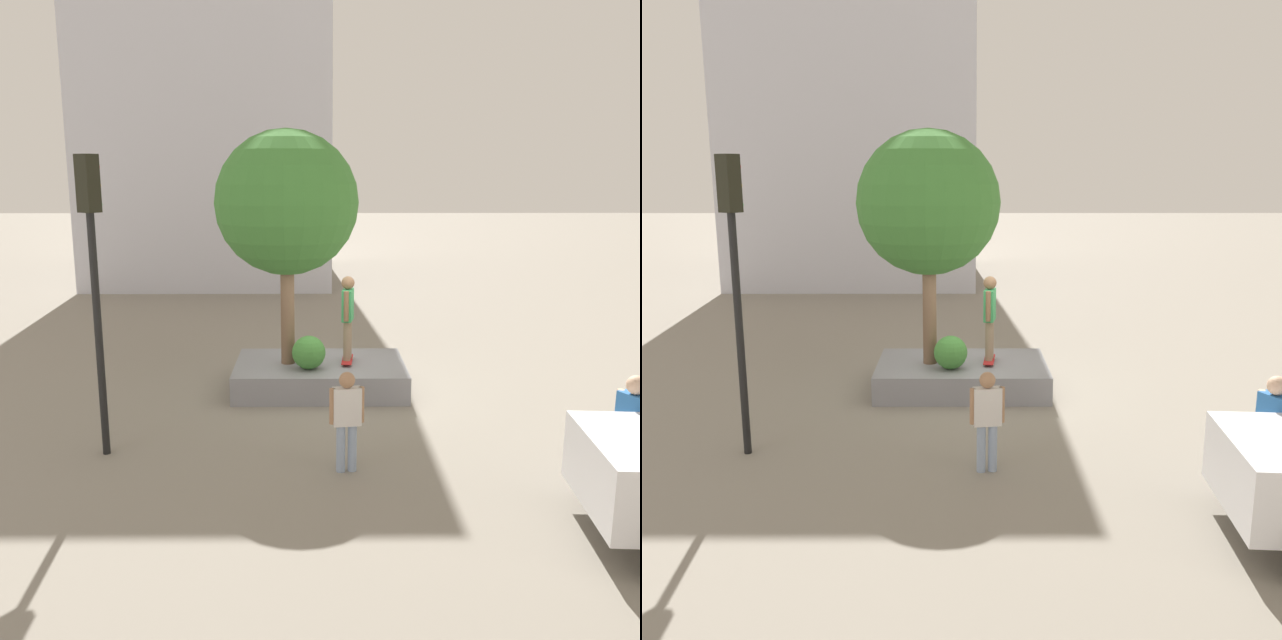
# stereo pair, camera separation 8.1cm
# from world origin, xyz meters

# --- Properties ---
(ground_plane) EXTENTS (120.00, 120.00, 0.00)m
(ground_plane) POSITION_xyz_m (0.00, 0.00, 0.00)
(ground_plane) COLOR gray
(planter_ledge) EXTENTS (3.48, 2.28, 0.56)m
(planter_ledge) POSITION_xyz_m (0.04, -0.09, 0.28)
(planter_ledge) COLOR gray
(planter_ledge) RESTS_ON ground
(plaza_tree) EXTENTS (2.85, 2.85, 4.69)m
(plaza_tree) POSITION_xyz_m (0.70, -0.06, 3.81)
(plaza_tree) COLOR brown
(plaza_tree) RESTS_ON planter_ledge
(boxwood_shrub) EXTENTS (0.67, 0.67, 0.67)m
(boxwood_shrub) POSITION_xyz_m (0.27, 0.37, 0.90)
(boxwood_shrub) COLOR #3D7A33
(boxwood_shrub) RESTS_ON planter_ledge
(skateboard) EXTENTS (0.29, 0.82, 0.07)m
(skateboard) POSITION_xyz_m (-0.53, -0.08, 0.62)
(skateboard) COLOR #A51E1E
(skateboard) RESTS_ON planter_ledge
(skateboarder) EXTENTS (0.27, 0.58, 1.73)m
(skateboarder) POSITION_xyz_m (-0.53, -0.08, 1.64)
(skateboarder) COLOR #847056
(skateboarder) RESTS_ON skateboard
(traffic_light_corner) EXTENTS (0.37, 0.37, 4.69)m
(traffic_light_corner) POSITION_xyz_m (3.49, 3.23, 3.19)
(traffic_light_corner) COLOR black
(traffic_light_corner) RESTS_ON ground
(bystander_watching) EXTENTS (0.52, 0.24, 1.56)m
(bystander_watching) POSITION_xyz_m (-0.32, 3.93, 0.90)
(bystander_watching) COLOR #8C9EB7
(bystander_watching) RESTS_ON ground
(passerby_with_bag) EXTENTS (0.37, 0.54, 1.73)m
(passerby_with_bag) POSITION_xyz_m (-4.23, 4.71, 1.00)
(passerby_with_bag) COLOR navy
(passerby_with_bag) RESTS_ON ground
(plaza_lowrise_south) EXTENTS (9.38, 8.96, 15.96)m
(plaza_lowrise_south) POSITION_xyz_m (4.19, -15.77, 7.98)
(plaza_lowrise_south) COLOR #B2B2BC
(plaza_lowrise_south) RESTS_ON ground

